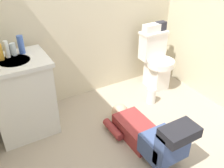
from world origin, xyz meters
TOP-DOWN VIEW (x-y plane):
  - ground_plane at (0.00, 0.00)m, footprint 3.06×3.16m
  - toilet at (0.88, 0.78)m, footprint 0.36×0.46m
  - vanity_cabinet at (-0.86, 0.74)m, footprint 0.60×0.52m
  - faucet at (-0.86, 0.88)m, footprint 0.02×0.02m
  - person_plumber at (0.07, -0.14)m, footprint 0.39×1.06m
  - tissue_box at (0.83, 0.87)m, footprint 0.22×0.11m
  - toiletry_bag at (0.98, 0.87)m, footprint 0.12×0.09m
  - bottle_amber at (-0.96, 0.80)m, footprint 0.06×0.06m
  - bottle_white at (-0.90, 0.82)m, footprint 0.04×0.04m
  - bottle_clear at (-0.83, 0.84)m, footprint 0.05×0.05m
  - bottle_blue at (-0.76, 0.85)m, footprint 0.06×0.06m
  - paper_towel_roll at (0.58, 0.46)m, footprint 0.11×0.11m

SIDE VIEW (x-z plane):
  - ground_plane at x=0.00m, z-range -0.04..0.00m
  - paper_towel_roll at x=0.58m, z-range 0.00..0.20m
  - person_plumber at x=0.07m, z-range -0.08..0.44m
  - toilet at x=0.88m, z-range -0.01..0.74m
  - vanity_cabinet at x=-0.86m, z-range 0.01..0.83m
  - tissue_box at x=0.83m, z-range 0.75..0.85m
  - toiletry_bag at x=0.98m, z-range 0.75..0.86m
  - faucet at x=-0.86m, z-range 0.82..0.92m
  - bottle_clear at x=-0.83m, z-range 0.82..0.94m
  - bottle_amber at x=-0.96m, z-range 0.82..0.97m
  - bottle_white at x=-0.90m, z-range 0.82..0.98m
  - bottle_blue at x=-0.76m, z-range 0.82..1.00m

